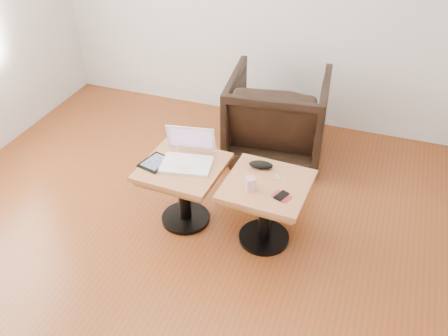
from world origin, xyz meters
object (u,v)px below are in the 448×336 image
(side_table_left, at_px, (183,179))
(side_table_right, at_px, (266,198))
(laptop, at_px, (188,156))
(striped_cup, at_px, (251,184))
(armchair, at_px, (277,116))

(side_table_left, xyz_separation_m, side_table_right, (0.64, -0.00, 0.00))
(side_table_left, height_order, laptop, laptop)
(side_table_left, relative_size, laptop, 1.47)
(laptop, relative_size, striped_cup, 4.44)
(side_table_left, relative_size, armchair, 0.70)
(laptop, bearing_deg, armchair, 60.70)
(side_table_left, xyz_separation_m, armchair, (0.41, 1.15, 0.00))
(side_table_left, xyz_separation_m, laptop, (0.02, 0.06, 0.18))
(side_table_right, relative_size, striped_cup, 6.54)
(side_table_right, height_order, laptop, laptop)
(laptop, distance_m, striped_cup, 0.55)
(side_table_right, distance_m, laptop, 0.64)
(side_table_left, height_order, striped_cup, striped_cup)
(side_table_right, xyz_separation_m, laptop, (-0.62, 0.06, 0.18))
(side_table_left, distance_m, side_table_right, 0.64)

